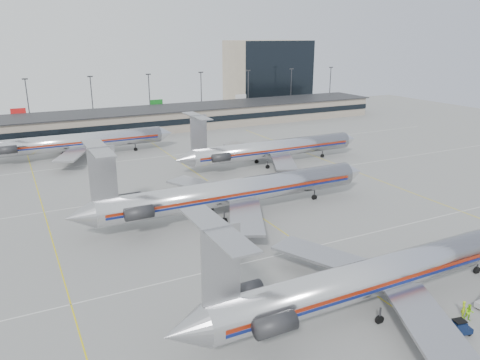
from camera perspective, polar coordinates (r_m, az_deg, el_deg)
ground at (r=56.61m, az=14.03°, el=-12.00°), size 260.00×260.00×0.00m
apron_markings at (r=63.52m, az=8.14°, el=-8.24°), size 160.00×0.15×0.02m
terminal at (r=140.72m, az=-12.77°, el=7.06°), size 162.00×17.00×6.25m
light_mast_row at (r=153.43m, az=-14.25°, el=9.83°), size 163.60×0.40×15.28m
distant_building at (r=190.86m, az=3.34°, el=12.88°), size 30.00×20.00×25.00m
jet_foreground at (r=51.13m, az=16.78°, el=-10.94°), size 48.15×28.35×12.60m
jet_second_row at (r=72.61m, az=-1.26°, el=-1.47°), size 50.51×29.74×13.22m
jet_third_row at (r=101.58m, az=3.73°, el=3.82°), size 44.90×27.62×12.28m
jet_back_row at (r=114.03m, az=-19.76°, el=4.38°), size 46.28×28.47×12.66m
tug_center at (r=50.56m, az=25.19°, el=-16.06°), size 2.30×1.46×1.73m
ramp_worker_near at (r=53.63m, az=25.60°, el=-13.98°), size 0.71×0.77×1.77m
ramp_worker_far at (r=53.25m, az=26.15°, el=-14.30°), size 1.09×1.07×1.77m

